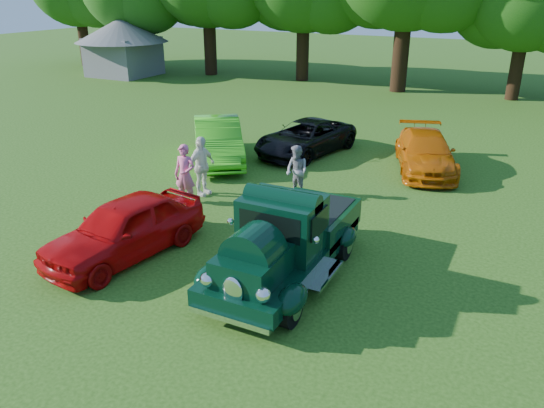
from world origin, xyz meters
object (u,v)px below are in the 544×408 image
at_px(back_car_black, 305,138).
at_px(back_car_orange, 425,152).
at_px(red_convertible, 125,228).
at_px(spectator_grey, 297,171).
at_px(gazebo, 122,40).
at_px(hero_pickup, 287,241).
at_px(back_car_lime, 218,140).
at_px(spectator_white, 201,166).
at_px(spectator_pink, 185,175).

relative_size(back_car_black, back_car_orange, 1.01).
bearing_deg(red_convertible, spectator_grey, 79.01).
xyz_separation_m(red_convertible, gazebo, (-18.53, 21.21, 1.69)).
bearing_deg(gazebo, hero_pickup, -42.33).
bearing_deg(back_car_lime, back_car_orange, -17.03).
height_order(back_car_orange, spectator_white, spectator_white).
bearing_deg(spectator_pink, spectator_grey, 30.06).
distance_m(red_convertible, back_car_black, 9.55).
height_order(spectator_white, gazebo, gazebo).
distance_m(spectator_pink, spectator_white, 0.79).
xyz_separation_m(back_car_orange, gazebo, (-23.54, 11.60, 1.75)).
bearing_deg(gazebo, back_car_lime, -40.09).
relative_size(spectator_grey, spectator_white, 0.85).
bearing_deg(back_car_orange, back_car_lime, 179.83).
distance_m(back_car_lime, spectator_pink, 4.16).
relative_size(back_car_lime, back_car_orange, 1.04).
height_order(hero_pickup, back_car_orange, hero_pickup).
relative_size(red_convertible, back_car_lime, 0.89).
xyz_separation_m(hero_pickup, spectator_grey, (-1.81, 4.57, -0.06)).
relative_size(back_car_black, spectator_grey, 2.89).
height_order(hero_pickup, red_convertible, hero_pickup).
relative_size(back_car_lime, gazebo, 0.73).
bearing_deg(red_convertible, back_car_orange, 71.93).
xyz_separation_m(back_car_orange, spectator_pink, (-5.64, -6.27, 0.25)).
bearing_deg(red_convertible, back_car_lime, 114.68).
relative_size(red_convertible, back_car_orange, 0.93).
xyz_separation_m(back_car_lime, gazebo, (-16.55, 13.93, 1.63)).
height_order(red_convertible, back_car_orange, red_convertible).
distance_m(red_convertible, back_car_lime, 7.54).
bearing_deg(gazebo, spectator_white, -43.59).
distance_m(back_car_black, back_car_orange, 4.49).
distance_m(back_car_orange, spectator_grey, 5.17).
distance_m(back_car_orange, spectator_pink, 8.44).
bearing_deg(spectator_pink, hero_pickup, -37.17).
bearing_deg(spectator_pink, back_car_orange, 40.18).
xyz_separation_m(red_convertible, back_car_lime, (-1.98, 7.28, 0.06)).
bearing_deg(spectator_grey, back_car_orange, 79.61).
height_order(spectator_pink, spectator_white, spectator_white).
distance_m(red_convertible, gazebo, 28.22).
bearing_deg(gazebo, spectator_pink, -44.94).
xyz_separation_m(back_car_black, spectator_grey, (1.49, -4.12, 0.15)).
height_order(hero_pickup, spectator_pink, hero_pickup).
bearing_deg(back_car_black, back_car_lime, -125.15).
bearing_deg(back_car_black, spectator_pink, -87.66).
xyz_separation_m(spectator_pink, spectator_grey, (2.65, 2.06, -0.11)).
distance_m(back_car_black, spectator_pink, 6.29).
relative_size(hero_pickup, back_car_black, 1.11).
distance_m(hero_pickup, spectator_white, 5.51).
relative_size(back_car_black, spectator_pink, 2.53).
relative_size(spectator_pink, gazebo, 0.28).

